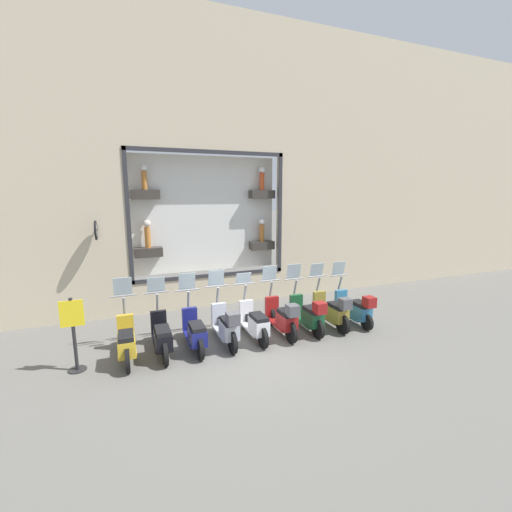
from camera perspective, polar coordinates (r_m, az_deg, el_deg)
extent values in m
plane|color=#66635E|center=(8.50, -1.37, -15.17)|extent=(120.00, 120.00, 0.00)
cube|color=beige|center=(16.83, 29.13, 12.08)|extent=(0.40, 15.51, 9.05)
cube|color=beige|center=(11.56, -7.58, -5.63)|extent=(0.40, 4.98, 0.98)
cube|color=beige|center=(11.60, -8.45, 27.08)|extent=(0.40, 4.98, 4.08)
cube|color=#2D2D33|center=(10.98, -7.88, 16.84)|extent=(0.04, 4.98, 0.12)
cube|color=#2D2D33|center=(11.23, -7.39, -3.23)|extent=(0.04, 4.98, 0.12)
cube|color=#2D2D33|center=(11.76, 4.02, 7.02)|extent=(0.04, 0.12, 4.00)
cube|color=#2D2D33|center=(10.61, -20.53, 6.01)|extent=(0.04, 0.12, 4.00)
cube|color=silver|center=(11.48, -8.31, 6.85)|extent=(0.04, 4.74, 3.76)
cube|color=#38332D|center=(11.83, 0.99, 10.24)|extent=(0.36, 0.84, 0.28)
cylinder|color=#CC4C23|center=(11.84, 1.00, 12.30)|extent=(0.16, 0.16, 0.57)
sphere|color=white|center=(11.86, 1.01, 14.19)|extent=(0.21, 0.21, 0.21)
cube|color=#38332D|center=(10.95, -17.99, 9.71)|extent=(0.36, 0.84, 0.28)
cylinder|color=#B26B2D|center=(10.96, -18.11, 11.88)|extent=(0.15, 0.15, 0.55)
sphere|color=white|center=(10.98, -18.23, 13.84)|extent=(0.20, 0.20, 0.20)
cube|color=#38332D|center=(11.97, 0.97, 1.80)|extent=(0.36, 0.84, 0.28)
cylinder|color=#B26B2D|center=(11.91, 0.97, 3.86)|extent=(0.16, 0.16, 0.59)
sphere|color=white|center=(11.87, 0.98, 5.78)|extent=(0.21, 0.21, 0.21)
cube|color=#38332D|center=(11.10, -17.48, 0.63)|extent=(0.36, 0.84, 0.28)
cylinder|color=#B26B2D|center=(11.04, -17.61, 2.96)|extent=(0.18, 0.18, 0.63)
sphere|color=beige|center=(10.99, -17.73, 5.18)|extent=(0.23, 0.23, 0.23)
cylinder|color=black|center=(10.49, -25.08, 3.99)|extent=(0.35, 0.05, 0.05)
torus|color=black|center=(10.32, -25.13, 3.89)|extent=(0.55, 0.06, 0.55)
cylinder|color=white|center=(10.32, -25.13, 3.89)|extent=(0.45, 0.03, 0.45)
cylinder|color=black|center=(10.91, 13.49, -8.29)|extent=(0.45, 0.09, 0.45)
cylinder|color=black|center=(9.91, 18.00, -10.47)|extent=(0.45, 0.09, 0.45)
cube|color=teal|center=(10.40, 15.62, -9.39)|extent=(1.02, 0.38, 0.06)
cube|color=teal|center=(10.06, 16.98, -8.89)|extent=(0.61, 0.35, 0.36)
cube|color=black|center=(9.99, 17.05, -7.65)|extent=(0.58, 0.31, 0.10)
cube|color=teal|center=(10.72, 13.95, -6.97)|extent=(0.12, 0.37, 0.56)
cylinder|color=gray|center=(10.64, 13.85, -4.33)|extent=(0.20, 0.06, 0.45)
cylinder|color=gray|center=(10.64, 13.68, -3.13)|extent=(0.04, 0.61, 0.04)
cube|color=silver|center=(10.63, 13.61, -1.99)|extent=(0.10, 0.42, 0.41)
cube|color=maroon|center=(9.69, 18.36, -7.29)|extent=(0.28, 0.28, 0.28)
cylinder|color=black|center=(10.47, 10.14, -8.73)|extent=(0.53, 0.09, 0.53)
cylinder|color=black|center=(9.48, 14.25, -10.98)|extent=(0.53, 0.09, 0.53)
cube|color=olive|center=(9.97, 12.08, -9.88)|extent=(1.02, 0.38, 0.06)
cube|color=olive|center=(9.61, 13.38, -9.38)|extent=(0.61, 0.35, 0.36)
cube|color=black|center=(9.53, 13.44, -8.08)|extent=(0.58, 0.31, 0.10)
cube|color=olive|center=(10.30, 10.47, -7.32)|extent=(0.12, 0.37, 0.56)
cylinder|color=gray|center=(10.22, 10.35, -4.58)|extent=(0.20, 0.06, 0.45)
cylinder|color=gray|center=(10.22, 10.19, -3.33)|extent=(0.04, 0.61, 0.04)
cube|color=silver|center=(10.21, 10.11, -2.23)|extent=(0.10, 0.42, 0.38)
cube|color=#4C4C51|center=(9.24, 14.61, -7.69)|extent=(0.28, 0.28, 0.28)
cylinder|color=black|center=(10.12, 6.38, -9.39)|extent=(0.50, 0.09, 0.50)
cylinder|color=black|center=(9.07, 10.29, -11.90)|extent=(0.50, 0.09, 0.50)
cube|color=#19512D|center=(9.59, 8.22, -10.65)|extent=(1.02, 0.39, 0.06)
cube|color=#19512D|center=(9.22, 9.42, -10.19)|extent=(0.61, 0.35, 0.36)
cube|color=black|center=(9.14, 9.46, -8.84)|extent=(0.58, 0.31, 0.10)
cube|color=#19512D|center=(9.93, 6.70, -7.96)|extent=(0.12, 0.37, 0.56)
cylinder|color=gray|center=(9.85, 6.57, -5.12)|extent=(0.20, 0.06, 0.45)
cylinder|color=gray|center=(9.85, 6.40, -3.82)|extent=(0.04, 0.60, 0.04)
cube|color=silver|center=(9.84, 6.32, -2.53)|extent=(0.11, 0.42, 0.43)
cube|color=maroon|center=(8.83, 10.59, -8.48)|extent=(0.28, 0.28, 0.28)
cylinder|color=black|center=(9.78, 2.43, -9.89)|extent=(0.56, 0.09, 0.56)
cylinder|color=black|center=(8.73, 5.86, -12.52)|extent=(0.56, 0.09, 0.56)
cube|color=maroon|center=(9.25, 4.04, -11.22)|extent=(1.02, 0.38, 0.06)
cube|color=maroon|center=(8.86, 5.12, -10.77)|extent=(0.61, 0.35, 0.36)
cube|color=black|center=(8.78, 5.14, -9.37)|extent=(0.58, 0.31, 0.10)
cube|color=maroon|center=(9.60, 2.65, -8.40)|extent=(0.12, 0.37, 0.56)
cylinder|color=gray|center=(9.52, 2.50, -5.46)|extent=(0.20, 0.06, 0.45)
cylinder|color=gray|center=(9.52, 2.34, -4.11)|extent=(0.04, 0.60, 0.04)
cube|color=silver|center=(9.51, 2.25, -2.84)|extent=(0.10, 0.42, 0.41)
cube|color=#4C4C51|center=(8.47, 6.11, -9.00)|extent=(0.28, 0.28, 0.28)
cylinder|color=black|center=(9.53, -1.86, -10.54)|extent=(0.53, 0.09, 0.53)
cylinder|color=black|center=(8.42, 1.16, -13.45)|extent=(0.53, 0.09, 0.53)
cube|color=silver|center=(8.97, -0.45, -11.99)|extent=(1.02, 0.39, 0.06)
cube|color=silver|center=(8.57, 0.46, -11.58)|extent=(0.61, 0.35, 0.36)
cube|color=black|center=(8.49, 0.47, -10.14)|extent=(0.58, 0.31, 0.10)
cube|color=silver|center=(9.34, -1.67, -9.04)|extent=(0.12, 0.37, 0.56)
cylinder|color=gray|center=(9.25, -1.84, -6.02)|extent=(0.20, 0.06, 0.45)
cylinder|color=gray|center=(9.25, -1.99, -4.63)|extent=(0.04, 0.60, 0.04)
cube|color=silver|center=(9.25, -2.08, -3.69)|extent=(0.08, 0.42, 0.29)
cylinder|color=black|center=(9.30, -6.34, -11.05)|extent=(0.55, 0.09, 0.55)
cylinder|color=black|center=(8.19, -3.95, -14.11)|extent=(0.55, 0.09, 0.55)
cube|color=#B7BCC6|center=(8.75, -5.23, -12.57)|extent=(1.02, 0.39, 0.06)
cube|color=#B7BCC6|center=(8.33, -4.51, -12.19)|extent=(0.61, 0.35, 0.36)
cube|color=black|center=(8.25, -4.53, -10.72)|extent=(0.58, 0.31, 0.10)
cube|color=#B7BCC6|center=(9.12, -6.24, -9.51)|extent=(0.12, 0.37, 0.56)
cylinder|color=gray|center=(9.03, -6.42, -6.42)|extent=(0.20, 0.06, 0.45)
cylinder|color=gray|center=(9.03, -6.56, -5.00)|extent=(0.04, 0.60, 0.04)
cube|color=silver|center=(9.02, -6.66, -3.63)|extent=(0.10, 0.42, 0.42)
cube|color=#4C4C51|center=(7.91, -3.88, -10.41)|extent=(0.28, 0.28, 0.28)
cylinder|color=black|center=(9.18, -11.06, -11.68)|extent=(0.49, 0.09, 0.49)
cylinder|color=black|center=(8.01, -9.28, -15.05)|extent=(0.49, 0.09, 0.49)
cube|color=navy|center=(8.59, -10.23, -13.33)|extent=(1.02, 0.38, 0.06)
cube|color=navy|center=(8.17, -9.75, -12.99)|extent=(0.61, 0.35, 0.36)
cube|color=black|center=(8.09, -9.80, -11.50)|extent=(0.58, 0.31, 0.10)
cube|color=navy|center=(8.97, -11.00, -10.17)|extent=(0.12, 0.37, 0.56)
cylinder|color=gray|center=(8.88, -11.20, -7.03)|extent=(0.20, 0.06, 0.45)
cylinder|color=gray|center=(8.88, -11.33, -5.58)|extent=(0.04, 0.60, 0.04)
cube|color=silver|center=(8.86, -11.43, -4.14)|extent=(0.11, 0.42, 0.44)
cylinder|color=black|center=(9.07, -15.89, -12.05)|extent=(0.53, 0.09, 0.53)
cylinder|color=black|center=(7.91, -14.90, -15.47)|extent=(0.53, 0.09, 0.53)
cube|color=black|center=(8.49, -15.43, -13.72)|extent=(1.02, 0.38, 0.06)
cube|color=black|center=(8.07, -15.20, -13.41)|extent=(0.61, 0.35, 0.36)
cube|color=black|center=(7.98, -15.28, -11.90)|extent=(0.58, 0.31, 0.10)
cube|color=black|center=(8.88, -15.92, -10.50)|extent=(0.12, 0.37, 0.56)
cylinder|color=gray|center=(8.78, -16.13, -7.33)|extent=(0.20, 0.06, 0.45)
cylinder|color=gray|center=(8.79, -16.25, -5.86)|extent=(0.04, 0.61, 0.04)
cube|color=silver|center=(8.77, -16.34, -4.58)|extent=(0.10, 0.42, 0.38)
cylinder|color=black|center=(9.04, -20.80, -12.40)|extent=(0.54, 0.09, 0.54)
cylinder|color=black|center=(7.88, -20.62, -15.89)|extent=(0.54, 0.09, 0.54)
cube|color=gold|center=(8.46, -20.71, -14.11)|extent=(1.02, 0.38, 0.06)
cube|color=gold|center=(8.04, -20.76, -13.82)|extent=(0.61, 0.35, 0.36)
cube|color=black|center=(7.95, -20.87, -12.31)|extent=(0.58, 0.31, 0.10)
cube|color=gold|center=(8.85, -20.92, -10.85)|extent=(0.12, 0.37, 0.56)
cylinder|color=gray|center=(8.75, -21.14, -7.67)|extent=(0.20, 0.06, 0.45)
cylinder|color=gray|center=(8.76, -21.24, -6.20)|extent=(0.04, 0.61, 0.04)
cube|color=silver|center=(8.74, -21.34, -4.72)|extent=(0.11, 0.42, 0.44)
cylinder|color=#232326|center=(8.48, -27.60, -16.43)|extent=(0.36, 0.36, 0.02)
cylinder|color=#232326|center=(8.17, -28.07, -11.51)|extent=(0.07, 0.07, 1.58)
cube|color=yellow|center=(8.00, -28.38, -8.44)|extent=(0.03, 0.45, 0.55)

